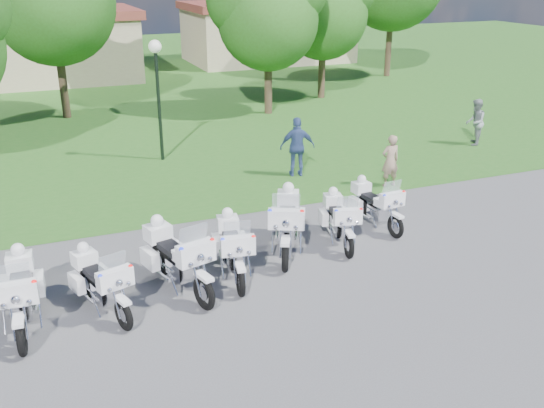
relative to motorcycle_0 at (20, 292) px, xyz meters
name	(u,v)px	position (x,y,z in m)	size (l,w,h in m)	color
ground	(295,258)	(6.02, 0.69, -0.70)	(100.00, 100.00, 0.00)	#515156
grass_lawn	(121,77)	(6.02, 27.69, -0.70)	(100.00, 48.00, 0.01)	#2A6620
motorcycle_0	(20,292)	(0.00, 0.00, 0.00)	(0.87, 2.50, 1.68)	black
motorcycle_1	(100,282)	(1.48, -0.01, -0.07)	(1.18, 2.19, 1.52)	black
motorcycle_2	(177,257)	(3.10, 0.30, 0.03)	(1.30, 2.55, 1.75)	black
motorcycle_3	(233,247)	(4.41, 0.47, -0.03)	(1.03, 2.37, 1.60)	black
motorcycle_4	(287,222)	(6.01, 1.16, 0.04)	(1.56, 2.46, 1.78)	black
motorcycle_5	(339,219)	(7.42, 1.11, -0.08)	(1.03, 2.18, 1.48)	black
motorcycle_6	(375,204)	(8.79, 1.69, -0.09)	(0.81, 2.19, 1.47)	black
lamp_post	(157,71)	(4.77, 9.59, 2.46)	(0.44, 0.44, 4.18)	black
tree_2	(267,10)	(10.91, 15.03, 3.96)	(5.28, 4.51, 7.04)	#38281C
tree_3	(323,6)	(14.81, 17.36, 3.88)	(5.19, 4.43, 6.93)	#38281C
building_west	(12,45)	(0.02, 28.69, 1.37)	(14.56, 8.32, 4.10)	tan
building_east	(267,31)	(17.02, 30.69, 1.37)	(11.44, 7.28, 4.10)	tan
bystander_a	(390,161)	(10.79, 4.19, 0.13)	(0.60, 0.40, 1.65)	#9D816A
bystander_b	(475,122)	(16.36, 7.06, 0.19)	(0.86, 0.67, 1.77)	gray
bystander_c	(297,147)	(8.52, 6.20, 0.28)	(1.15, 0.48, 1.96)	#374C84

